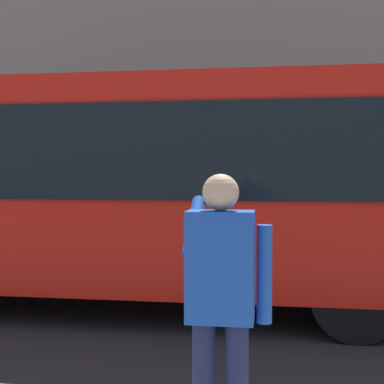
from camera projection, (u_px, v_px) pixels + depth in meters
name	position (u px, v px, depth m)	size (l,w,h in m)	color
ground_plane	(253.00, 305.00, 7.55)	(60.00, 60.00, 0.00)	#232326
building_facade_far	(265.00, 14.00, 14.05)	(28.00, 1.55, 12.00)	gray
red_bus	(117.00, 185.00, 7.40)	(9.05, 2.54, 3.08)	red
pedestrian_photographer	(221.00, 292.00, 3.23)	(0.53, 0.52, 1.70)	#1E2347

